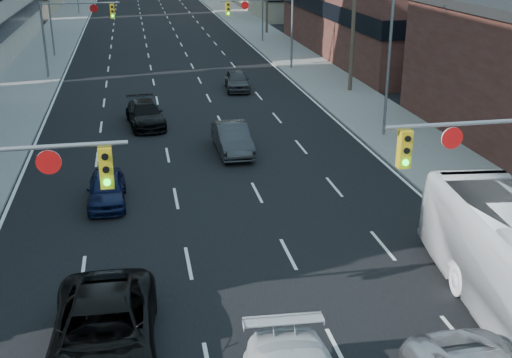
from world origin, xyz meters
name	(u,v)px	position (x,y,z in m)	size (l,w,h in m)	color
storefront_right_mid	(424,6)	(24.00, 50.00, 4.50)	(20.00, 30.00, 9.00)	#472119
signal_near_right	(509,169)	(7.45, 8.00, 4.33)	(6.59, 0.33, 6.00)	slate
signal_far_left	(73,23)	(-7.68, 45.00, 4.30)	(6.09, 0.33, 6.00)	slate
signal_far_right	(265,19)	(7.68, 45.00, 4.30)	(6.09, 0.33, 6.00)	slate
utility_pole_block	(354,11)	(12.20, 36.00, 5.78)	(2.20, 0.28, 11.00)	#4C3D2D
streetlight_left_mid	(50,2)	(-10.34, 55.00, 5.05)	(2.03, 0.22, 9.00)	slate
streetlight_right_near	(387,48)	(10.34, 25.00, 5.05)	(2.03, 0.22, 9.00)	slate
black_pickup	(103,334)	(-4.49, 6.93, 0.85)	(2.83, 6.13, 1.70)	black
sedan_blue	(107,189)	(-4.71, 18.03, 0.67)	(1.58, 3.92, 1.33)	black
sedan_grey_center	(232,139)	(1.60, 23.81, 0.77)	(1.63, 4.67, 1.54)	#2C2D2F
sedan_black_far	(145,114)	(-2.75, 29.85, 0.71)	(2.00, 4.92, 1.43)	black
sedan_grey_right	(237,80)	(4.21, 38.22, 0.72)	(1.70, 4.23, 1.44)	#323235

